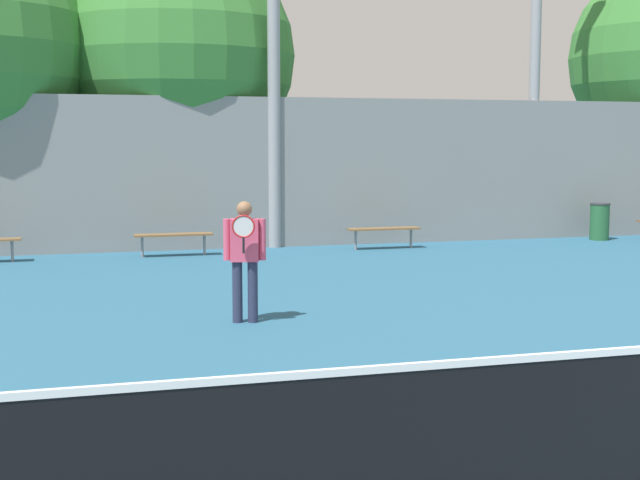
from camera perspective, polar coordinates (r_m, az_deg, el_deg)
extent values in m
cylinder|color=#282D47|center=(12.44, -5.31, -3.33)|extent=(0.14, 0.14, 0.86)
cylinder|color=#282D47|center=(12.43, -4.32, -3.33)|extent=(0.14, 0.14, 0.86)
cube|color=#DB4C6B|center=(12.33, -4.85, -0.01)|extent=(0.43, 0.29, 0.59)
cylinder|color=#DB4C6B|center=(12.34, -5.98, 0.03)|extent=(0.10, 0.10, 0.57)
cylinder|color=#DB4C6B|center=(12.32, -3.71, 0.04)|extent=(0.10, 0.10, 0.57)
sphere|color=#8E6647|center=(12.29, -4.87, 1.99)|extent=(0.21, 0.21, 0.21)
cylinder|color=black|center=(12.06, -4.92, -0.33)|extent=(0.03, 0.03, 0.22)
torus|color=red|center=(12.03, -4.93, 0.87)|extent=(0.31, 0.10, 0.31)
cylinder|color=silver|center=(12.03, -4.93, 0.87)|extent=(0.26, 0.07, 0.27)
cylinder|color=gray|center=(19.70, -19.10, -0.67)|extent=(0.06, 0.06, 0.45)
cube|color=brown|center=(20.88, 4.10, 0.73)|extent=(1.72, 0.40, 0.04)
cylinder|color=gray|center=(20.69, 2.30, 0.00)|extent=(0.06, 0.06, 0.45)
cylinder|color=gray|center=(21.15, 5.84, 0.11)|extent=(0.06, 0.06, 0.45)
cube|color=brown|center=(19.76, -9.37, 0.34)|extent=(1.70, 0.40, 0.04)
cylinder|color=gray|center=(19.73, -11.31, -0.43)|extent=(0.06, 0.06, 0.45)
cylinder|color=gray|center=(19.88, -7.41, -0.31)|extent=(0.06, 0.06, 0.45)
cylinder|color=#939399|center=(21.18, -2.98, 11.52)|extent=(0.30, 0.30, 8.85)
cylinder|color=#939399|center=(23.93, 13.66, 13.35)|extent=(0.27, 0.27, 11.01)
cylinder|color=#235B33|center=(23.80, 17.46, 1.09)|extent=(0.48, 0.48, 0.91)
cylinder|color=#333338|center=(23.76, 17.49, 2.22)|extent=(0.51, 0.51, 0.04)
cube|color=gray|center=(21.23, -1.73, 4.34)|extent=(25.49, 0.06, 3.54)
cylinder|color=brown|center=(23.37, -8.94, 2.92)|extent=(0.53, 0.53, 2.30)
sphere|color=#387A33|center=(23.43, -9.09, 11.58)|extent=(5.96, 5.96, 5.96)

